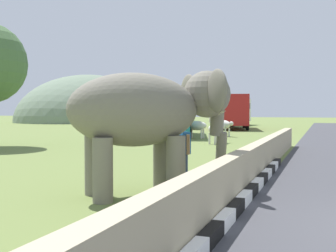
% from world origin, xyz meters
% --- Properties ---
extents(striped_curb, '(16.20, 0.20, 0.24)m').
position_xyz_m(striped_curb, '(-0.35, 3.38, 0.12)').
color(striped_curb, white).
rests_on(striped_curb, ground_plane).
extents(barrier_parapet, '(28.00, 0.36, 1.00)m').
position_xyz_m(barrier_parapet, '(2.00, 3.68, 0.50)').
color(barrier_parapet, tan).
rests_on(barrier_parapet, ground_plane).
extents(elephant, '(3.79, 3.87, 2.95)m').
position_xyz_m(elephant, '(1.31, 5.66, 1.94)').
color(elephant, slate).
rests_on(elephant, ground_plane).
extents(person_handler, '(0.48, 0.52, 1.66)m').
position_xyz_m(person_handler, '(2.85, 5.34, 0.93)').
color(person_handler, navy).
rests_on(person_handler, ground_plane).
extents(bus_teal, '(9.22, 4.97, 3.50)m').
position_xyz_m(bus_teal, '(22.41, 12.63, 2.08)').
color(bus_teal, teal).
rests_on(bus_teal, ground_plane).
extents(bus_red, '(9.58, 4.54, 3.50)m').
position_xyz_m(bus_red, '(35.39, 10.64, 2.08)').
color(bus_red, '#B21E1E').
rests_on(bus_red, ground_plane).
extents(bus_white, '(9.92, 3.34, 3.50)m').
position_xyz_m(bus_white, '(44.65, 12.93, 2.08)').
color(bus_white, silver).
rests_on(bus_white, ground_plane).
extents(cow_near, '(1.93, 0.88, 1.23)m').
position_xyz_m(cow_near, '(16.10, 7.77, 0.87)').
color(cow_near, beige).
rests_on(cow_near, ground_plane).
extents(cow_mid, '(0.78, 1.92, 1.23)m').
position_xyz_m(cow_mid, '(20.26, 10.26, 0.87)').
color(cow_mid, beige).
rests_on(cow_mid, ground_plane).
extents(cow_far, '(1.53, 1.72, 1.23)m').
position_xyz_m(cow_far, '(22.99, 8.89, 0.87)').
color(cow_far, beige).
rests_on(cow_far, ground_plane).
extents(hill_east, '(28.83, 23.06, 16.08)m').
position_xyz_m(hill_east, '(55.00, 39.72, 0.00)').
color(hill_east, slate).
rests_on(hill_east, ground_plane).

